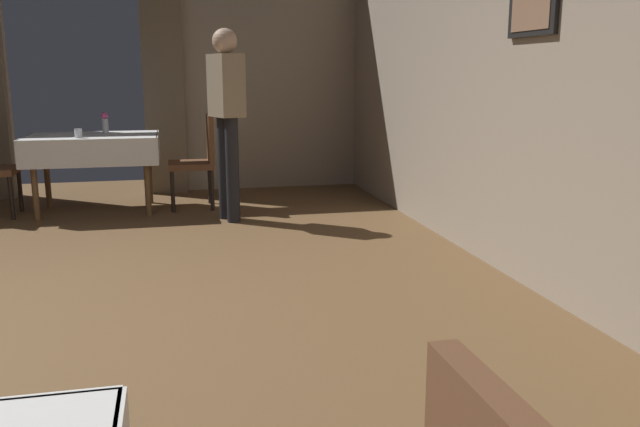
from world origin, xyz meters
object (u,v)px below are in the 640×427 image
(dining_table_mid, at_px, (93,145))
(chair_mid_right, at_px, (199,157))
(person_waiter_by_doorway, at_px, (227,108))
(glass_mid_b, at_px, (78,133))
(flower_vase_mid, at_px, (105,122))

(dining_table_mid, bearing_deg, chair_mid_right, -1.79)
(dining_table_mid, distance_m, chair_mid_right, 1.01)
(chair_mid_right, height_order, person_waiter_by_doorway, person_waiter_by_doorway)
(glass_mid_b, relative_size, person_waiter_by_doorway, 0.05)
(flower_vase_mid, distance_m, glass_mid_b, 0.48)
(dining_table_mid, relative_size, flower_vase_mid, 5.91)
(dining_table_mid, height_order, chair_mid_right, chair_mid_right)
(dining_table_mid, xyz_separation_m, glass_mid_b, (-0.09, -0.27, 0.14))
(chair_mid_right, relative_size, person_waiter_by_doorway, 0.54)
(glass_mid_b, bearing_deg, dining_table_mid, 70.87)
(person_waiter_by_doorway, bearing_deg, flower_vase_mid, 143.16)
(chair_mid_right, relative_size, flower_vase_mid, 4.46)
(flower_vase_mid, distance_m, person_waiter_by_doorway, 1.42)
(dining_table_mid, xyz_separation_m, flower_vase_mid, (0.11, 0.16, 0.21))
(chair_mid_right, distance_m, person_waiter_by_doorway, 0.86)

